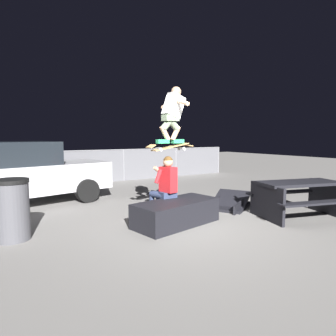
{
  "coord_description": "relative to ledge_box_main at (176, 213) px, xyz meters",
  "views": [
    {
      "loc": [
        -3.22,
        -4.36,
        1.67
      ],
      "look_at": [
        -0.19,
        0.5,
        1.06
      ],
      "focal_mm": 31.06,
      "sensor_mm": 36.0,
      "label": 1
    }
  ],
  "objects": [
    {
      "name": "skateboard",
      "position": [
        0.1,
        0.37,
        1.24
      ],
      "size": [
        1.02,
        0.23,
        0.15
      ],
      "color": "#AD8451"
    },
    {
      "name": "trash_bin",
      "position": [
        -2.72,
        0.71,
        0.27
      ],
      "size": [
        0.55,
        0.55,
        1.0
      ],
      "color": "#47474C",
      "rests_on": "ground"
    },
    {
      "name": "fence_back",
      "position": [
        0.21,
        5.75,
        0.42
      ],
      "size": [
        12.05,
        0.05,
        1.21
      ],
      "color": "slate",
      "rests_on": "ground"
    },
    {
      "name": "person_sitting_on_ledge",
      "position": [
        0.01,
        0.44,
        0.48
      ],
      "size": [
        0.6,
        0.78,
        1.29
      ],
      "color": "#2D3856",
      "rests_on": "ground"
    },
    {
      "name": "ledge_box_main",
      "position": [
        0.0,
        0.0,
        0.0
      ],
      "size": [
        1.8,
        1.06,
        0.46
      ],
      "primitive_type": "cube",
      "rotation": [
        0.0,
        0.0,
        0.19
      ],
      "color": "black",
      "rests_on": "ground"
    },
    {
      "name": "picnic_table_back",
      "position": [
        2.47,
        -0.91,
        0.27
      ],
      "size": [
        2.01,
        1.76,
        0.75
      ],
      "color": "black",
      "rests_on": "ground"
    },
    {
      "name": "skater_airborne",
      "position": [
        0.16,
        0.37,
        1.93
      ],
      "size": [
        0.62,
        0.89,
        1.12
      ],
      "color": "#2D9E66"
    },
    {
      "name": "parked_car",
      "position": [
        -2.41,
        3.39,
        0.56
      ],
      "size": [
        4.44,
        2.49,
        1.56
      ],
      "color": "#B7B7BC",
      "rests_on": "ground"
    },
    {
      "name": "kicker_ramp",
      "position": [
        1.86,
        0.49,
        -0.16
      ],
      "size": [
        1.41,
        1.28,
        0.43
      ],
      "color": "black",
      "rests_on": "ground"
    },
    {
      "name": "ground_plane",
      "position": [
        0.21,
        -0.16,
        -0.23
      ],
      "size": [
        40.0,
        40.0,
        0.0
      ],
      "primitive_type": "plane",
      "color": "slate"
    }
  ]
}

